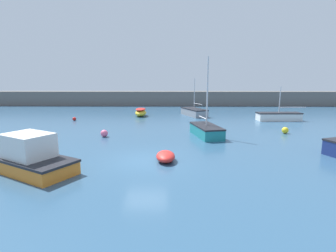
# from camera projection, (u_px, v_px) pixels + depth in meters

# --- Properties ---
(ground_plane) EXTENTS (120.00, 120.00, 0.20)m
(ground_plane) POSITION_uv_depth(u_px,v_px,m) (146.00, 162.00, 15.35)
(ground_plane) COLOR #2D5170
(harbor_breakwater) EXTENTS (66.54, 2.72, 2.51)m
(harbor_breakwater) POSITION_uv_depth(u_px,v_px,m) (163.00, 98.00, 46.74)
(harbor_breakwater) COLOR #66605B
(harbor_breakwater) RESTS_ON ground_plane
(sailboat_twin_hulled) EXTENTS (3.33, 4.85, 4.80)m
(sailboat_twin_hulled) POSITION_uv_depth(u_px,v_px,m) (194.00, 112.00, 33.80)
(sailboat_twin_hulled) COLOR gray
(sailboat_twin_hulled) RESTS_ON ground_plane
(sailboat_tall_mast) EXTENTS (2.54, 4.41, 6.48)m
(sailboat_tall_mast) POSITION_uv_depth(u_px,v_px,m) (206.00, 130.00, 21.73)
(sailboat_tall_mast) COLOR teal
(sailboat_tall_mast) RESTS_ON ground_plane
(rowboat_with_red_cover) EXTENTS (1.45, 3.03, 1.01)m
(rowboat_with_red_cover) POSITION_uv_depth(u_px,v_px,m) (141.00, 112.00, 33.48)
(rowboat_with_red_cover) COLOR yellow
(rowboat_with_red_cover) RESTS_ON ground_plane
(sailboat_short_mast) EXTENTS (5.48, 1.74, 3.89)m
(sailboat_short_mast) POSITION_uv_depth(u_px,v_px,m) (279.00, 116.00, 29.95)
(sailboat_short_mast) COLOR white
(sailboat_short_mast) RESTS_ON ground_plane
(motorboat_with_cabin) EXTENTS (6.36, 4.86, 1.99)m
(motorboat_with_cabin) POSITION_uv_depth(u_px,v_px,m) (26.00, 157.00, 13.58)
(motorboat_with_cabin) COLOR orange
(motorboat_with_cabin) RESTS_ON ground_plane
(dinghy_near_pier) EXTENTS (1.17, 1.87, 0.58)m
(dinghy_near_pier) POSITION_uv_depth(u_px,v_px,m) (166.00, 156.00, 15.18)
(dinghy_near_pier) COLOR red
(dinghy_near_pier) RESTS_ON ground_plane
(mooring_buoy_yellow) EXTENTS (0.57, 0.57, 0.57)m
(mooring_buoy_yellow) POSITION_uv_depth(u_px,v_px,m) (285.00, 130.00, 22.87)
(mooring_buoy_yellow) COLOR yellow
(mooring_buoy_yellow) RESTS_ON ground_plane
(mooring_buoy_pink) EXTENTS (0.59, 0.59, 0.59)m
(mooring_buoy_pink) POSITION_uv_depth(u_px,v_px,m) (104.00, 133.00, 21.52)
(mooring_buoy_pink) COLOR #EA668C
(mooring_buoy_pink) RESTS_ON ground_plane
(mooring_buoy_red) EXTENTS (0.42, 0.42, 0.42)m
(mooring_buoy_red) POSITION_uv_depth(u_px,v_px,m) (74.00, 119.00, 29.86)
(mooring_buoy_red) COLOR red
(mooring_buoy_red) RESTS_ON ground_plane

